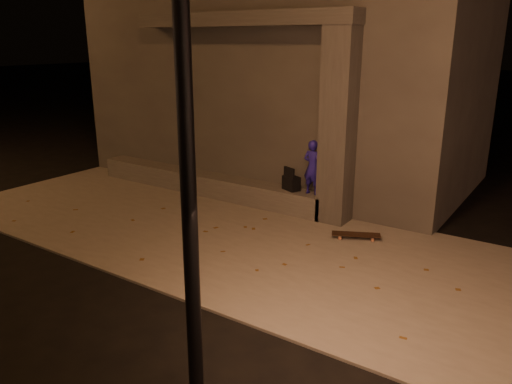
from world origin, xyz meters
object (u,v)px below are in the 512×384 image
Objects in this scene: column at (338,128)px; skateboard at (356,235)px; skateboarder at (313,167)px; backpack at (291,182)px.

skateboard is at bearing -41.48° from column.
skateboarder is 2.23× the size of backpack.
column is 1.53m from backpack.
skateboard is (0.74, -0.65, -1.72)m from column.
skateboard is at bearing 1.62° from backpack.
column is at bearing -176.60° from skateboarder.
skateboarder is 0.60m from backpack.
backpack reaches higher than skateboard.
backpack is at bearing 133.33° from skateboard.
backpack is 1.90m from skateboard.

